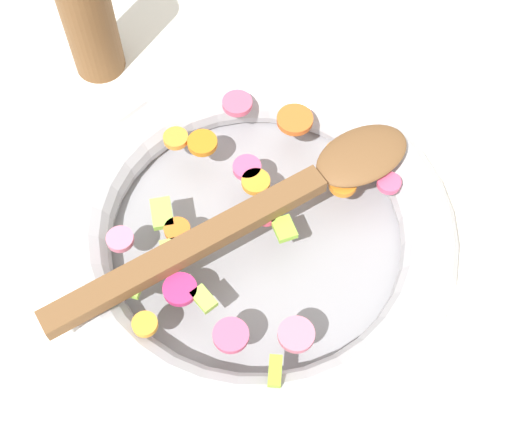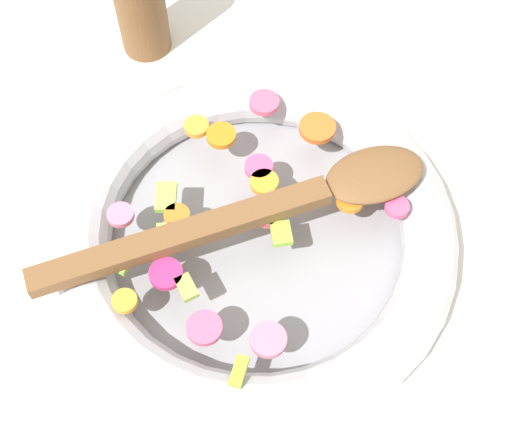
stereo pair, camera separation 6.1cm
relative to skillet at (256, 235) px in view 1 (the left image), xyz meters
name	(u,v)px [view 1 (the left image)]	position (x,y,z in m)	size (l,w,h in m)	color
ground_plane	(256,246)	(0.00, 0.00, -0.02)	(4.00, 4.00, 0.00)	silver
skillet	(256,235)	(0.00, 0.00, 0.00)	(0.36, 0.36, 0.05)	gray
chopped_vegetables	(249,207)	(0.00, -0.01, 0.03)	(0.27, 0.29, 0.01)	orange
wooden_spoon	(273,203)	(-0.02, 0.00, 0.04)	(0.35, 0.13, 0.01)	brown
pepper_mill	(86,9)	(0.10, -0.26, 0.06)	(0.05, 0.05, 0.18)	brown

